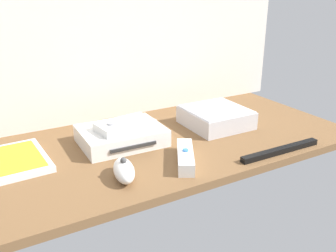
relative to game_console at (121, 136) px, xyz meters
The scene contains 9 objects.
ground_plane 12.77cm from the game_console, 19.31° to the right, with size 100.00×48.00×2.00cm, color brown.
back_wall 38.01cm from the game_console, 60.36° to the left, with size 110.00×1.20×64.00cm, color silver.
game_console is the anchor object (origin of this frame).
mini_computer 29.25cm from the game_console, ahead, with size 17.16×17.16×5.30cm.
game_case 26.21cm from the game_console, behind, with size 14.31×19.50×1.56cm.
remote_wand 19.75cm from the game_console, 64.45° to the right, with size 10.49×14.63×3.40cm.
remote_nunchuk 19.20cm from the game_console, 111.57° to the right, with size 6.81×10.79×5.10cm.
remote_classic_pad 3.43cm from the game_console, 57.07° to the right, with size 15.24×9.64×2.40cm.
sensor_bar 40.52cm from the game_console, 38.21° to the right, with size 24.00×1.80×1.40cm, color black.
Camera 1 is at (-46.02, -80.54, 39.86)cm, focal length 40.22 mm.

